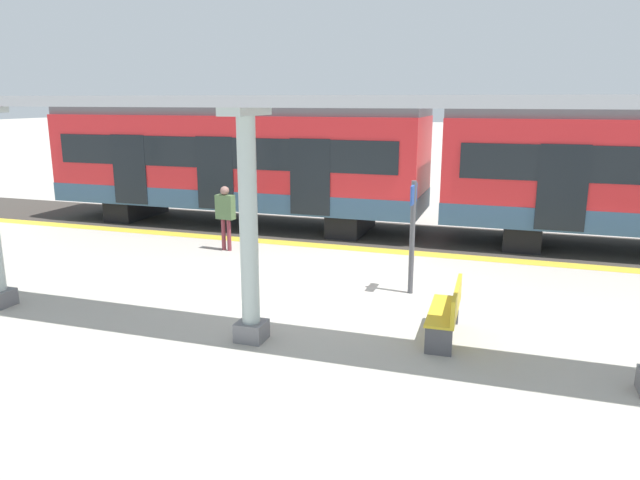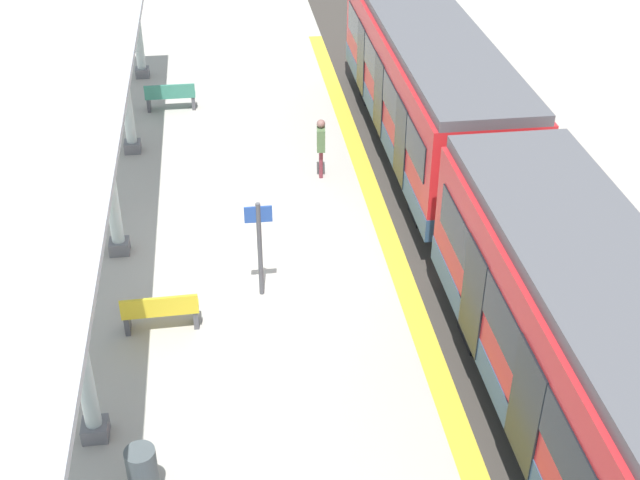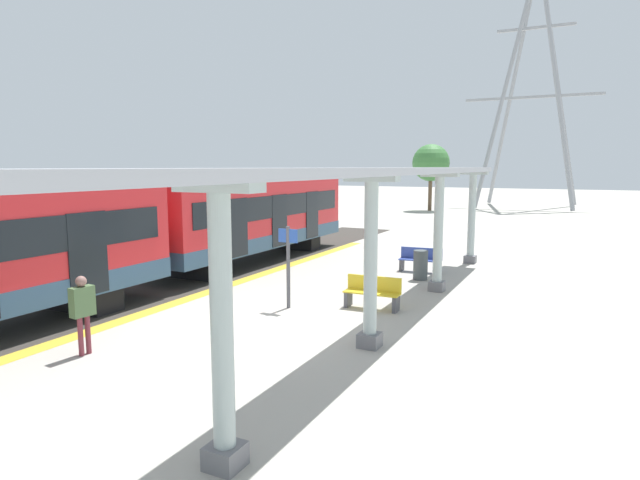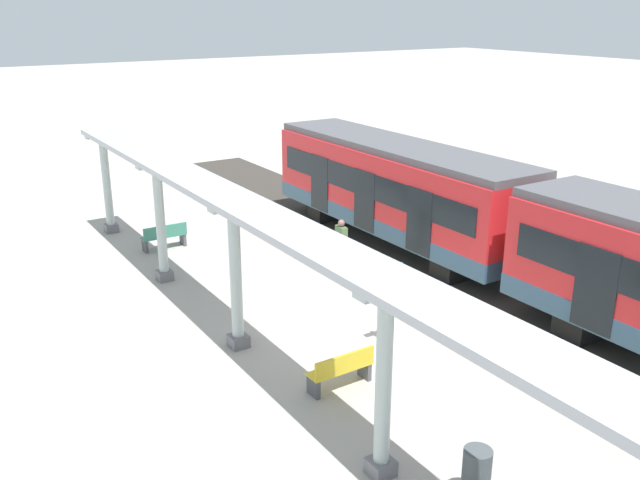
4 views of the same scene
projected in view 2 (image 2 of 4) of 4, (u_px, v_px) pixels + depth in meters
ground_plane at (252, 249)px, 19.04m from camera, size 176.00×176.00×0.00m
tactile_edge_strip at (389, 239)px, 19.38m from camera, size 0.48×27.82×0.01m
trackbed at (466, 233)px, 19.57m from camera, size 3.20×39.82×0.01m
train_near_carriage at (427, 88)px, 22.21m from camera, size 2.65×11.13×3.48m
train_far_carriage at (611, 394)px, 12.48m from camera, size 2.65×11.13×3.48m
canopy_pillar_nearest at (136, 23)px, 26.66m from camera, size 1.10×0.44×3.57m
canopy_pillar_second at (125, 90)px, 22.12m from camera, size 1.10×0.44×3.57m
canopy_pillar_third at (109, 182)px, 17.94m from camera, size 1.10×0.44×3.57m
canopy_pillar_fourth at (80, 355)px, 13.23m from camera, size 1.10×0.44×3.57m
canopy_beam at (96, 107)px, 16.74m from camera, size 1.20×22.27×0.16m
bench_near_end at (170, 96)px, 25.19m from camera, size 1.50×0.44×0.86m
bench_far_end at (160, 311)px, 16.38m from camera, size 1.51×0.48×0.86m
trash_bin at (143, 474)px, 12.89m from camera, size 0.48×0.48×0.99m
platform_info_sign at (259, 241)px, 16.89m from camera, size 0.56×0.10×2.20m
passenger_waiting_near_edge at (321, 141)px, 21.37m from camera, size 0.26×0.49×1.61m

